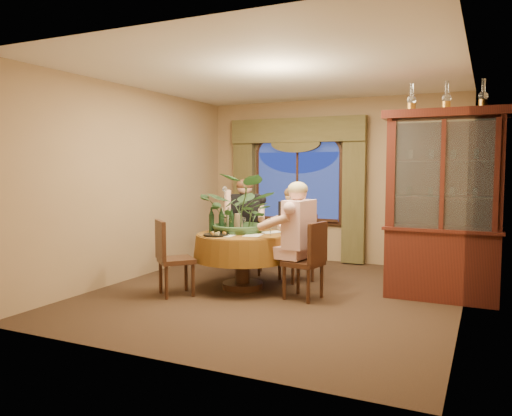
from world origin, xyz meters
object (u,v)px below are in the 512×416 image
at_px(wine_bottle_5, 222,219).
at_px(wine_bottle_0, 229,220).
at_px(person_scarf, 293,234).
at_px(centerpiece_plant, 242,183).
at_px(chair_back_right, 296,248).
at_px(wine_bottle_2, 221,220).
at_px(wine_bottle_4, 228,219).
at_px(person_back, 245,227).
at_px(oil_lamp_left, 412,97).
at_px(chair_front_left, 176,258).
at_px(oil_lamp_right, 483,93).
at_px(wine_bottle_3, 231,221).
at_px(chair_right, 303,261).
at_px(oil_lamp_center, 446,96).
at_px(stoneware_vase, 238,223).
at_px(dining_table, 243,261).
at_px(person_pink, 299,240).
at_px(olive_bowl, 242,232).
at_px(wine_bottle_1, 212,220).
at_px(china_cabinet, 443,206).
at_px(chair_back, 249,243).

bearing_deg(wine_bottle_5, wine_bottle_0, -25.85).
height_order(person_scarf, centerpiece_plant, centerpiece_plant).
distance_m(chair_back_right, wine_bottle_2, 1.19).
height_order(wine_bottle_4, wine_bottle_5, same).
bearing_deg(wine_bottle_5, person_back, 88.46).
distance_m(oil_lamp_left, chair_front_left, 3.58).
xyz_separation_m(oil_lamp_right, wine_bottle_3, (-3.02, -0.61, -1.59)).
xyz_separation_m(chair_back_right, centerpiece_plant, (-0.56, -0.60, 0.94)).
distance_m(oil_lamp_left, wine_bottle_4, 2.89).
bearing_deg(chair_right, oil_lamp_center, -55.05).
bearing_deg(wine_bottle_3, stoneware_vase, 81.40).
bearing_deg(stoneware_vase, person_scarf, 45.40).
relative_size(chair_right, wine_bottle_3, 2.91).
relative_size(oil_lamp_right, chair_front_left, 0.35).
height_order(dining_table, person_pink, person_pink).
relative_size(centerpiece_plant, olive_bowl, 7.47).
xyz_separation_m(stoneware_vase, wine_bottle_4, (-0.20, 0.08, 0.04)).
bearing_deg(wine_bottle_5, chair_right, -12.87).
bearing_deg(wine_bottle_2, wine_bottle_1, -153.84).
relative_size(china_cabinet, chair_right, 2.43).
height_order(stoneware_vase, wine_bottle_2, wine_bottle_2).
relative_size(chair_right, wine_bottle_0, 2.91).
bearing_deg(olive_bowl, person_scarf, 59.15).
xyz_separation_m(chair_back_right, person_pink, (0.35, -0.84, 0.25)).
bearing_deg(oil_lamp_right, dining_table, -169.26).
height_order(person_pink, wine_bottle_3, person_pink).
xyz_separation_m(oil_lamp_right, person_scarf, (-2.42, 0.13, -1.82)).
bearing_deg(person_pink, oil_lamp_left, -53.97).
distance_m(wine_bottle_0, wine_bottle_5, 0.15).
bearing_deg(oil_lamp_left, china_cabinet, 0.00).
relative_size(oil_lamp_left, chair_back_right, 0.35).
relative_size(person_scarf, wine_bottle_5, 4.13).
bearing_deg(person_pink, wine_bottle_3, 94.92).
bearing_deg(oil_lamp_center, stoneware_vase, -169.93).
height_order(oil_lamp_left, chair_back_right, oil_lamp_left).
bearing_deg(person_scarf, china_cabinet, -148.77).
height_order(person_scarf, wine_bottle_5, person_scarf).
relative_size(chair_back, wine_bottle_2, 2.91).
distance_m(chair_back_right, wine_bottle_5, 1.15).
height_order(chair_right, person_pink, person_pink).
xyz_separation_m(person_pink, centerpiece_plant, (-0.91, 0.24, 0.69)).
bearing_deg(chair_back, oil_lamp_left, 151.39).
height_order(chair_back, wine_bottle_1, wine_bottle_1).
xyz_separation_m(oil_lamp_left, person_pink, (-1.23, -0.66, -1.77)).
bearing_deg(oil_lamp_right, china_cabinet, 180.00).
height_order(centerpiece_plant, wine_bottle_0, centerpiece_plant).
height_order(person_back, person_scarf, person_back).
xyz_separation_m(oil_lamp_left, oil_lamp_right, (0.81, 0.00, 0.00)).
relative_size(dining_table, wine_bottle_4, 4.02).
bearing_deg(centerpiece_plant, wine_bottle_0, -161.88).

